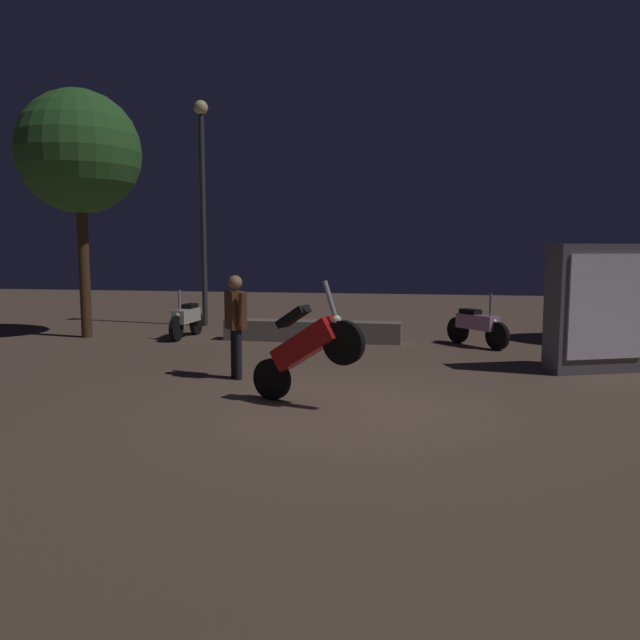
% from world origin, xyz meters
% --- Properties ---
extents(ground_plane, '(40.00, 40.00, 0.00)m').
position_xyz_m(ground_plane, '(0.00, 0.00, 0.00)').
color(ground_plane, brown).
extents(motorcycle_red_foreground, '(1.58, 0.69, 1.63)m').
position_xyz_m(motorcycle_red_foreground, '(-0.59, 0.09, 0.74)').
color(motorcycle_red_foreground, black).
rests_on(motorcycle_red_foreground, ground_plane).
extents(motorcycle_white_parked_left, '(0.33, 1.66, 1.11)m').
position_xyz_m(motorcycle_white_parked_left, '(-4.47, 5.59, 0.44)').
color(motorcycle_white_parked_left, black).
rests_on(motorcycle_white_parked_left, ground_plane).
extents(motorcycle_pink_parked_right, '(1.19, 1.29, 1.11)m').
position_xyz_m(motorcycle_pink_parked_right, '(1.93, 5.50, 0.44)').
color(motorcycle_pink_parked_right, black).
rests_on(motorcycle_pink_parked_right, ground_plane).
extents(person_rider_beside, '(0.48, 0.58, 1.62)m').
position_xyz_m(person_rider_beside, '(-1.99, 1.51, 0.96)').
color(person_rider_beside, black).
rests_on(person_rider_beside, ground_plane).
extents(streetlamp_near, '(0.36, 0.36, 5.73)m').
position_xyz_m(streetlamp_near, '(-4.84, 7.76, 3.58)').
color(streetlamp_near, '#38383D').
rests_on(streetlamp_near, ground_plane).
extents(tree_left_bg, '(2.70, 2.70, 5.49)m').
position_xyz_m(tree_left_bg, '(-6.76, 5.27, 4.12)').
color(tree_left_bg, '#4C331E').
rests_on(tree_left_bg, ground_plane).
extents(kiosk_billboard, '(1.67, 1.05, 2.10)m').
position_xyz_m(kiosk_billboard, '(3.65, 3.09, 1.05)').
color(kiosk_billboard, '#595960').
rests_on(kiosk_billboard, ground_plane).
extents(planter_wall_low, '(3.89, 0.50, 0.45)m').
position_xyz_m(planter_wall_low, '(-1.57, 5.57, 0.23)').
color(planter_wall_low, gray).
rests_on(planter_wall_low, ground_plane).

